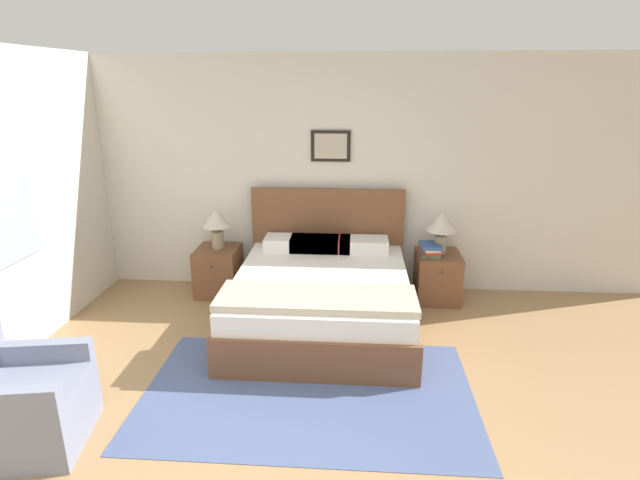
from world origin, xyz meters
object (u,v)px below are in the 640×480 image
at_px(nightstand_by_door, 437,276).
at_px(table_lamp_by_door, 441,225).
at_px(bed, 322,295).
at_px(armchair, 19,403).
at_px(nightstand_near_window, 219,271).
at_px(table_lamp_near_window, 217,221).

xyz_separation_m(nightstand_by_door, table_lamp_by_door, (0.01, 0.02, 0.58)).
height_order(bed, table_lamp_by_door, bed).
bearing_deg(armchair, bed, 125.06).
relative_size(bed, nightstand_near_window, 3.72).
height_order(nightstand_by_door, table_lamp_near_window, table_lamp_near_window).
height_order(armchair, nightstand_by_door, armchair).
relative_size(armchair, nightstand_near_window, 1.72).
xyz_separation_m(nightstand_near_window, table_lamp_near_window, (0.01, 0.02, 0.58)).
xyz_separation_m(nightstand_near_window, table_lamp_by_door, (2.44, 0.02, 0.58)).
relative_size(armchair, nightstand_by_door, 1.72).
xyz_separation_m(armchair, table_lamp_by_door, (3.08, 2.56, 0.53)).
bearing_deg(bed, table_lamp_by_door, 30.48).
relative_size(table_lamp_near_window, table_lamp_by_door, 1.00).
bearing_deg(table_lamp_near_window, nightstand_by_door, -0.55).
distance_m(bed, table_lamp_by_door, 1.52).
height_order(nightstand_near_window, table_lamp_near_window, table_lamp_near_window).
height_order(nightstand_near_window, table_lamp_by_door, table_lamp_by_door).
distance_m(nightstand_by_door, table_lamp_near_window, 2.50).
distance_m(nightstand_near_window, nightstand_by_door, 2.44).
bearing_deg(bed, armchair, -135.27).
xyz_separation_m(nightstand_by_door, table_lamp_near_window, (-2.43, 0.02, 0.58)).
xyz_separation_m(bed, nightstand_near_window, (-1.22, 0.70, -0.05)).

